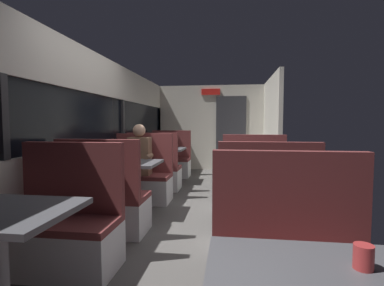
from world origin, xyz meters
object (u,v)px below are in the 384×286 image
at_px(coffee_cup_primary, 164,146).
at_px(coffee_cup_secondary, 363,257).
at_px(bench_mid_window_facing_end, 105,205).
at_px(bench_mid_window_facing_entry, 142,181).
at_px(bench_far_window_facing_end, 155,173).
at_px(bench_rear_aisle_facing_end, 266,218).
at_px(dining_table_far_window, 163,153).
at_px(seated_passenger, 140,169).
at_px(dining_table_mid_window, 126,169).
at_px(dining_table_rear_aisle, 260,175).
at_px(bench_rear_aisle_facing_entry, 254,187).
at_px(bench_front_aisle_facing_entry, 292,286).
at_px(bench_far_window_facing_entry, 170,163).
at_px(bench_near_window_facing_entry, 64,232).

height_order(coffee_cup_primary, coffee_cup_secondary, same).
bearing_deg(bench_mid_window_facing_end, bench_mid_window_facing_entry, 90.00).
bearing_deg(bench_far_window_facing_end, coffee_cup_primary, 89.71).
height_order(bench_rear_aisle_facing_end, coffee_cup_primary, bench_rear_aisle_facing_end).
height_order(dining_table_far_window, seated_passenger, seated_passenger).
relative_size(dining_table_mid_window, dining_table_rear_aisle, 1.00).
distance_m(dining_table_mid_window, coffee_cup_secondary, 3.31).
bearing_deg(coffee_cup_secondary, bench_mid_window_facing_end, 133.68).
relative_size(dining_table_far_window, coffee_cup_primary, 10.00).
distance_m(bench_far_window_facing_end, coffee_cup_primary, 0.86).
bearing_deg(bench_rear_aisle_facing_entry, bench_front_aisle_facing_entry, -90.00).
xyz_separation_m(bench_mid_window_facing_end, bench_front_aisle_facing_entry, (1.79, -1.42, 0.00)).
relative_size(dining_table_far_window, bench_front_aisle_facing_entry, 0.82).
height_order(dining_table_mid_window, bench_far_window_facing_entry, bench_far_window_facing_entry).
height_order(dining_table_rear_aisle, bench_rear_aisle_facing_entry, bench_rear_aisle_facing_entry).
distance_m(bench_mid_window_facing_end, dining_table_far_window, 2.93).
bearing_deg(coffee_cup_secondary, bench_rear_aisle_facing_end, 93.82).
relative_size(bench_near_window_facing_entry, dining_table_mid_window, 1.22).
xyz_separation_m(dining_table_mid_window, coffee_cup_primary, (0.00, 2.25, 0.15)).
bearing_deg(dining_table_far_window, dining_table_rear_aisle, -53.49).
distance_m(bench_mid_window_facing_end, bench_front_aisle_facing_entry, 2.28).
height_order(bench_near_window_facing_entry, seated_passenger, seated_passenger).
relative_size(bench_rear_aisle_facing_end, coffee_cup_primary, 12.22).
height_order(bench_mid_window_facing_end, bench_rear_aisle_facing_end, same).
relative_size(seated_passenger, coffee_cup_secondary, 14.00).
bearing_deg(bench_far_window_facing_entry, bench_mid_window_facing_entry, -90.00).
height_order(dining_table_mid_window, coffee_cup_secondary, coffee_cup_secondary).
xyz_separation_m(bench_mid_window_facing_entry, bench_far_window_facing_end, (0.00, 0.82, 0.00)).
relative_size(bench_far_window_facing_end, coffee_cup_secondary, 12.22).
xyz_separation_m(dining_table_mid_window, bench_far_window_facing_entry, (0.00, 2.92, -0.31)).
height_order(dining_table_far_window, coffee_cup_secondary, coffee_cup_secondary).
height_order(bench_near_window_facing_entry, dining_table_mid_window, bench_near_window_facing_entry).
relative_size(dining_table_mid_window, bench_far_window_facing_end, 0.82).
bearing_deg(bench_far_window_facing_end, bench_mid_window_facing_entry, -90.00).
bearing_deg(dining_table_rear_aisle, bench_mid_window_facing_entry, 153.32).
bearing_deg(dining_table_rear_aisle, bench_front_aisle_facing_entry, -90.00).
relative_size(dining_table_far_window, dining_table_rear_aisle, 1.00).
xyz_separation_m(bench_mid_window_facing_end, bench_far_window_facing_end, (0.00, 2.22, 0.00)).
bearing_deg(bench_rear_aisle_facing_end, bench_mid_window_facing_entry, 138.23).
xyz_separation_m(bench_near_window_facing_entry, dining_table_rear_aisle, (1.79, 1.32, 0.31)).
xyz_separation_m(dining_table_far_window, bench_rear_aisle_facing_entry, (1.79, -1.72, -0.31)).
relative_size(bench_mid_window_facing_entry, bench_far_window_facing_end, 1.00).
bearing_deg(bench_far_window_facing_end, dining_table_far_window, 90.00).
relative_size(dining_table_far_window, bench_rear_aisle_facing_entry, 0.82).
relative_size(bench_near_window_facing_entry, bench_rear_aisle_facing_entry, 1.00).
xyz_separation_m(bench_near_window_facing_entry, coffee_cup_primary, (0.00, 3.77, 0.46)).
relative_size(bench_rear_aisle_facing_end, coffee_cup_secondary, 12.22).
distance_m(bench_front_aisle_facing_entry, dining_table_rear_aisle, 1.94).
height_order(bench_near_window_facing_entry, bench_front_aisle_facing_entry, same).
bearing_deg(bench_far_window_facing_end, bench_rear_aisle_facing_entry, -29.66).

